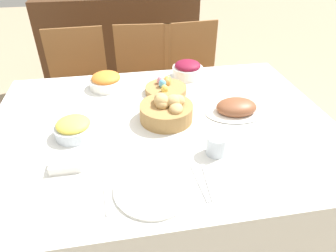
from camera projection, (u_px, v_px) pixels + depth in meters
ground_plane at (164, 224)px, 1.78m from camera, size 12.00×12.00×0.00m
dining_table at (164, 180)px, 1.58m from camera, size 1.57×1.17×0.72m
chair_far_center at (145, 82)px, 2.27m from camera, size 0.46×0.46×0.88m
chair_far_right at (195, 79)px, 2.32m from camera, size 0.46×0.46×0.88m
chair_far_left at (80, 87)px, 2.20m from camera, size 0.44×0.44×0.88m
sideboard at (120, 44)px, 3.04m from camera, size 1.51×0.44×0.93m
bread_basket at (167, 110)px, 1.37m from camera, size 0.25×0.25×0.13m
egg_basket at (166, 89)px, 1.61m from camera, size 0.22×0.22×0.08m
ham_platter at (236, 108)px, 1.44m from camera, size 0.30×0.21×0.08m
beet_salad_bowl at (188, 69)px, 1.76m from camera, size 0.18×0.18×0.10m
pineapple_bowl at (74, 128)px, 1.27m from camera, size 0.17×0.17×0.08m
carrot_bowl at (106, 81)px, 1.65m from camera, size 0.18×0.18×0.09m
dinner_plate at (154, 188)px, 1.03m from camera, size 0.28×0.28×0.01m
fork at (106, 195)px, 1.01m from camera, size 0.02×0.18×0.00m
knife at (199, 183)px, 1.05m from camera, size 0.02×0.18×0.00m
spoon at (208, 182)px, 1.06m from camera, size 0.02×0.18×0.00m
drinking_cup at (217, 145)px, 1.17m from camera, size 0.08×0.08×0.08m
butter_dish at (66, 165)px, 1.11m from camera, size 0.12×0.07×0.03m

